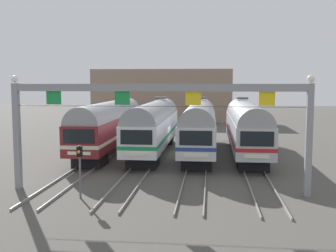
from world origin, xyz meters
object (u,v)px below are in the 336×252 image
at_px(commuter_train_white, 154,124).
at_px(commuter_train_silver, 199,125).
at_px(yard_signal_mast, 80,161).
at_px(commuter_train_stainless, 246,125).
at_px(catenary_gantry, 157,107).
at_px(commuter_train_maroon, 109,124).

relative_size(commuter_train_white, commuter_train_silver, 1.00).
relative_size(commuter_train_silver, yard_signal_mast, 5.93).
bearing_deg(commuter_train_stainless, catenary_gantry, -114.97).
bearing_deg(commuter_train_silver, commuter_train_white, 180.00).
xyz_separation_m(commuter_train_maroon, commuter_train_stainless, (12.57, 0.00, 0.00)).
distance_m(commuter_train_white, commuter_train_stainless, 8.38).
distance_m(commuter_train_white, commuter_train_silver, 4.19).
distance_m(commuter_train_silver, commuter_train_stainless, 4.19).
xyz_separation_m(commuter_train_white, commuter_train_silver, (4.19, 0.00, 0.00)).
height_order(commuter_train_maroon, yard_signal_mast, commuter_train_maroon).
distance_m(catenary_gantry, yard_signal_mast, 5.44).
height_order(commuter_train_white, commuter_train_silver, same).
bearing_deg(commuter_train_silver, catenary_gantry, -98.82).
xyz_separation_m(commuter_train_white, catenary_gantry, (2.10, -13.50, 2.43)).
bearing_deg(commuter_train_stainless, commuter_train_white, 180.00).
relative_size(commuter_train_stainless, yard_signal_mast, 5.93).
bearing_deg(commuter_train_white, yard_signal_mast, -97.82).
height_order(commuter_train_white, commuter_train_stainless, same).
distance_m(commuter_train_maroon, commuter_train_white, 4.19).
relative_size(catenary_gantry, yard_signal_mast, 5.85).
height_order(commuter_train_silver, yard_signal_mast, commuter_train_silver).
height_order(commuter_train_stainless, yard_signal_mast, commuter_train_stainless).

